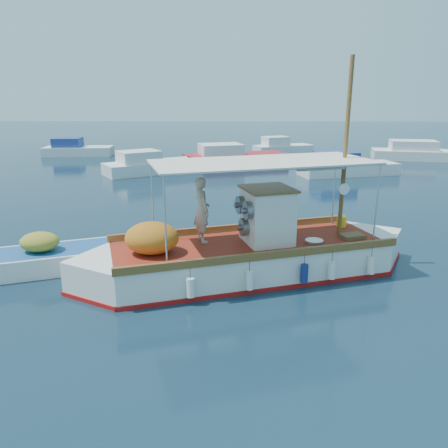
{
  "coord_description": "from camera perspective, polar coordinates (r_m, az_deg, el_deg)",
  "views": [
    {
      "loc": [
        -1.08,
        -13.14,
        5.24
      ],
      "look_at": [
        -1.44,
        0.0,
        1.35
      ],
      "focal_mm": 35.0,
      "sensor_mm": 36.0,
      "label": 1
    }
  ],
  "objects": [
    {
      "name": "ground",
      "position": [
        14.19,
        5.83,
        -5.29
      ],
      "size": [
        160.0,
        160.0,
        0.0
      ],
      "primitive_type": "plane",
      "color": "black",
      "rests_on": "ground"
    },
    {
      "name": "fishing_caique",
      "position": [
        13.22,
        3.05,
        -4.18
      ],
      "size": [
        10.23,
        5.23,
        6.56
      ],
      "rotation": [
        0.0,
        0.0,
        0.32
      ],
      "color": "white",
      "rests_on": "ground"
    },
    {
      "name": "dinghy",
      "position": [
        14.67,
        -20.08,
        -4.27
      ],
      "size": [
        5.41,
        2.98,
        1.41
      ],
      "rotation": [
        0.0,
        0.0,
        0.36
      ],
      "color": "white",
      "rests_on": "ground"
    },
    {
      "name": "bg_boat_nw",
      "position": [
        31.09,
        -9.63,
        7.47
      ],
      "size": [
        6.87,
        5.61,
        1.8
      ],
      "rotation": [
        0.0,
        0.0,
        0.57
      ],
      "color": "silver",
      "rests_on": "ground"
    },
    {
      "name": "bg_boat_n",
      "position": [
        34.78,
        1.09,
        8.64
      ],
      "size": [
        8.44,
        4.99,
        1.8
      ],
      "rotation": [
        0.0,
        0.0,
        0.29
      ],
      "color": "#A41B25",
      "rests_on": "ground"
    },
    {
      "name": "bg_boat_ne",
      "position": [
        31.01,
        15.57,
        7.08
      ],
      "size": [
        6.99,
        3.84,
        1.8
      ],
      "rotation": [
        0.0,
        0.0,
        0.26
      ],
      "color": "silver",
      "rests_on": "ground"
    },
    {
      "name": "bg_boat_e",
      "position": [
        40.77,
        24.86,
        8.3
      ],
      "size": [
        9.45,
        4.13,
        1.8
      ],
      "rotation": [
        0.0,
        0.0,
        -0.17
      ],
      "color": "silver",
      "rests_on": "ground"
    },
    {
      "name": "bg_boat_far_w",
      "position": [
        41.86,
        -18.73,
        9.12
      ],
      "size": [
        6.11,
        2.82,
        1.8
      ],
      "rotation": [
        0.0,
        0.0,
        0.09
      ],
      "color": "silver",
      "rests_on": "ground"
    },
    {
      "name": "bg_boat_far_n",
      "position": [
        41.32,
        7.52,
        9.75
      ],
      "size": [
        5.74,
        3.83,
        1.8
      ],
      "rotation": [
        0.0,
        0.0,
        0.38
      ],
      "color": "silver",
      "rests_on": "ground"
    }
  ]
}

